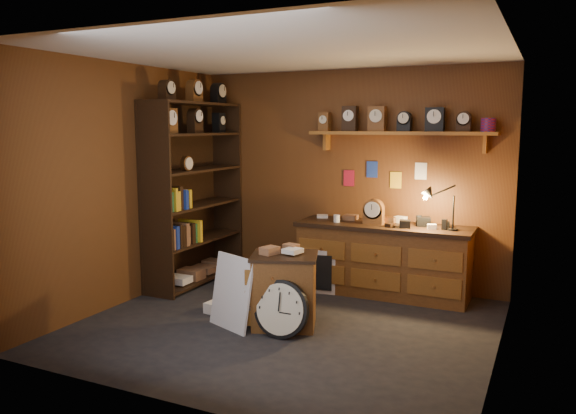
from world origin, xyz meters
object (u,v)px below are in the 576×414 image
Objects in this scene: shelving_unit at (192,185)px; big_round_clock at (281,309)px; workbench at (383,255)px; low_cabinet at (284,287)px.

shelving_unit reaches higher than big_round_clock.
workbench is 3.69× the size of big_round_clock.
workbench is at bearing 11.77° from shelving_unit.
big_round_clock is (0.10, -0.28, -0.13)m from low_cabinet.
low_cabinet is at bearing 109.82° from big_round_clock.
low_cabinet is (-0.59, -1.49, -0.07)m from workbench.
workbench reaches higher than low_cabinet.
shelving_unit reaches higher than workbench.
low_cabinet is at bearing -29.13° from shelving_unit.
workbench is at bearing 74.41° from big_round_clock.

